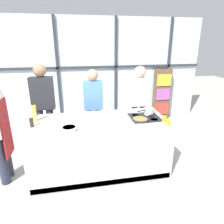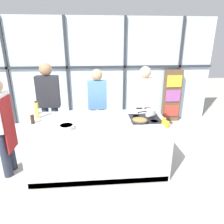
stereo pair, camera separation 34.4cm
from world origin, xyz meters
name	(u,v)px [view 1 (the left image)]	position (x,y,z in m)	size (l,w,h in m)	color
ground_plane	(100,168)	(0.00, 0.00, 0.00)	(18.00, 18.00, 0.00)	#ADA89E
back_window_wall	(87,72)	(0.00, 2.36, 1.40)	(6.40, 0.10, 2.80)	silver
bookshelf	(162,95)	(2.11, 2.17, 0.73)	(0.49, 0.19, 1.46)	brown
demo_island	(100,145)	(0.00, 0.00, 0.46)	(2.29, 1.00, 0.93)	#B7BABF
spectator_far_left	(43,103)	(-1.00, 0.93, 1.03)	(0.45, 0.25, 1.79)	#232838
spectator_center_left	(93,103)	(0.00, 0.93, 0.96)	(0.39, 0.23, 1.66)	#47382D
spectator_center_right	(139,100)	(1.00, 0.93, 0.98)	(0.41, 0.24, 1.70)	#47382D
frying_pan	(141,119)	(0.69, -0.12, 0.95)	(0.48, 0.35, 0.03)	#232326
saucepan	(149,111)	(0.93, 0.12, 0.99)	(0.34, 0.19, 0.12)	silver
white_plate	(69,114)	(-0.50, 0.37, 0.94)	(0.23, 0.23, 0.01)	white
mixing_bowl	(69,129)	(-0.49, -0.33, 0.97)	(0.23, 0.23, 0.06)	silver
oil_bottle	(34,113)	(-1.04, 0.18, 1.07)	(0.07, 0.07, 0.30)	#E0CC4C
pepper_grinder	(31,122)	(-1.05, -0.07, 1.01)	(0.06, 0.06, 0.18)	#332319
juice_glass_near	(168,122)	(1.04, -0.40, 0.98)	(0.07, 0.07, 0.10)	orange
juice_glass_far	(164,119)	(1.04, -0.26, 0.98)	(0.07, 0.07, 0.10)	orange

